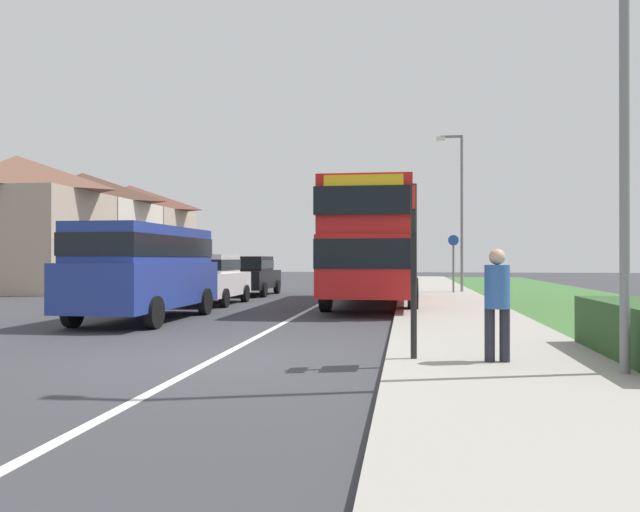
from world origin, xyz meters
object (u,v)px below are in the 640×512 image
at_px(parked_van_blue, 146,265).
at_px(parked_car_white, 209,277).
at_px(parked_car_black, 250,274).
at_px(street_lamp_mid, 459,202).
at_px(pedestrian_at_stop, 497,299).
at_px(bus_stop_sign, 414,258).
at_px(double_decker_bus, 374,240).
at_px(cycle_route_sign, 453,261).

distance_m(parked_van_blue, parked_car_white, 5.33).
bearing_deg(parked_van_blue, parked_car_black, 90.36).
xyz_separation_m(parked_car_black, street_lamp_mid, (8.71, 2.04, 3.07)).
distance_m(pedestrian_at_stop, street_lamp_mid, 18.57).
xyz_separation_m(pedestrian_at_stop, bus_stop_sign, (-1.13, 0.13, 0.56)).
xyz_separation_m(double_decker_bus, parked_car_white, (-5.44, -0.73, -1.23)).
xyz_separation_m(parked_car_white, bus_stop_sign, (6.62, -10.94, 0.63)).
height_order(double_decker_bus, pedestrian_at_stop, double_decker_bus).
height_order(parked_car_black, pedestrian_at_stop, pedestrian_at_stop).
distance_m(parked_car_black, bus_stop_sign, 17.43).
height_order(double_decker_bus, bus_stop_sign, double_decker_bus).
distance_m(pedestrian_at_stop, cycle_route_sign, 17.53).
distance_m(parked_car_black, pedestrian_at_stop, 17.99).
relative_size(bus_stop_sign, street_lamp_mid, 0.38).
relative_size(parked_van_blue, parked_car_white, 1.37).
bearing_deg(bus_stop_sign, parked_car_black, 112.16).
height_order(parked_van_blue, bus_stop_sign, bus_stop_sign).
bearing_deg(street_lamp_mid, parked_car_black, -166.84).
bearing_deg(street_lamp_mid, parked_car_white, -140.47).
xyz_separation_m(bus_stop_sign, cycle_route_sign, (1.84, 17.38, -0.11)).
distance_m(pedestrian_at_stop, bus_stop_sign, 1.27).
xyz_separation_m(double_decker_bus, cycle_route_sign, (3.01, 5.70, -0.71)).
bearing_deg(bus_stop_sign, parked_van_blue, 139.14).
relative_size(parked_car_black, street_lamp_mid, 0.60).
xyz_separation_m(parked_van_blue, pedestrian_at_stop, (7.64, -5.75, -0.40)).
bearing_deg(parked_car_black, parked_car_white, -90.53).
bearing_deg(parked_car_white, parked_van_blue, -88.76).
distance_m(parked_car_white, parked_car_black, 5.19).
distance_m(double_decker_bus, cycle_route_sign, 6.49).
relative_size(double_decker_bus, pedestrian_at_stop, 6.19).
bearing_deg(pedestrian_at_stop, parked_van_blue, 143.00).
bearing_deg(parked_car_white, parked_car_black, 89.47).
distance_m(parked_car_black, street_lamp_mid, 9.46).
relative_size(parked_car_white, pedestrian_at_stop, 2.41).
distance_m(double_decker_bus, parked_car_black, 7.11).
bearing_deg(cycle_route_sign, parked_car_black, -171.57).
height_order(pedestrian_at_stop, street_lamp_mid, street_lamp_mid).
xyz_separation_m(double_decker_bus, street_lamp_mid, (3.32, 6.49, 1.82)).
relative_size(parked_van_blue, bus_stop_sign, 2.11).
bearing_deg(parked_van_blue, bus_stop_sign, -40.86).
xyz_separation_m(parked_van_blue, cycle_route_sign, (8.34, 11.75, 0.05)).
bearing_deg(cycle_route_sign, parked_car_white, -142.71).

